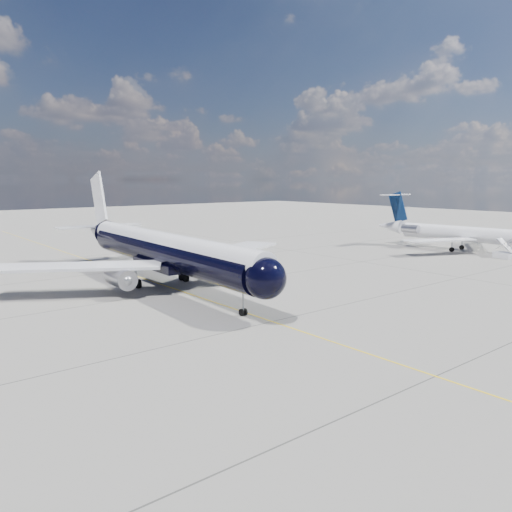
# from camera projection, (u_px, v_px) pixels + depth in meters

# --- Properties ---
(ground) EXTENTS (320.00, 320.00, 0.00)m
(ground) POSITION_uv_depth(u_px,v_px,m) (157.00, 283.00, 56.77)
(ground) COLOR gray
(ground) RESTS_ON ground
(taxiway_centerline) EXTENTS (0.16, 160.00, 0.01)m
(taxiway_centerline) POSITION_uv_depth(u_px,v_px,m) (180.00, 291.00, 52.93)
(taxiway_centerline) COLOR yellow
(taxiway_centerline) RESTS_ON ground
(main_airliner) EXTENTS (36.52, 44.49, 12.85)m
(main_airliner) POSITION_uv_depth(u_px,v_px,m) (160.00, 249.00, 55.54)
(main_airliner) COLOR black
(main_airliner) RESTS_ON ground
(regional_jet) EXTENTS (24.66, 28.42, 9.62)m
(regional_jet) POSITION_uv_depth(u_px,v_px,m) (452.00, 232.00, 82.87)
(regional_jet) COLOR white
(regional_jet) RESTS_ON ground
(boarding_stair) EXTENTS (2.81, 3.23, 3.09)m
(boarding_stair) POSITION_uv_depth(u_px,v_px,m) (505.00, 254.00, 74.78)
(boarding_stair) COLOR white
(boarding_stair) RESTS_ON ground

